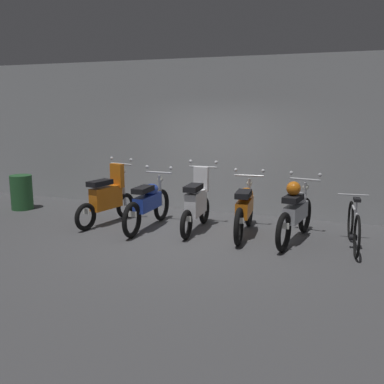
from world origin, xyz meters
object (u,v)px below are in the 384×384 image
motorbike_slot_3 (245,208)px  bicycle (354,226)px  motorbike_slot_2 (197,203)px  motorbike_slot_1 (148,203)px  motorbike_slot_0 (108,198)px  motorbike_slot_4 (296,211)px  trash_bin (22,192)px

motorbike_slot_3 → bicycle: motorbike_slot_3 is taller
bicycle → motorbike_slot_2: bearing=178.6°
motorbike_slot_1 → motorbike_slot_2: bearing=12.0°
motorbike_slot_0 → motorbike_slot_2: same height
motorbike_slot_0 → motorbike_slot_3: 2.76m
motorbike_slot_1 → motorbike_slot_0: bearing=178.5°
motorbike_slot_2 → bicycle: (2.80, -0.07, -0.17)m
motorbike_slot_4 → motorbike_slot_1: bearing=-176.7°
trash_bin → motorbike_slot_4: bearing=-2.4°
trash_bin → motorbike_slot_2: bearing=-3.0°
motorbike_slot_1 → motorbike_slot_3: (1.84, 0.24, 0.00)m
motorbike_slot_4 → bicycle: size_ratio=1.13×
bicycle → motorbike_slot_0: bearing=-178.7°
motorbike_slot_1 → bicycle: bearing=2.0°
motorbike_slot_1 → trash_bin: bearing=173.0°
motorbike_slot_2 → trash_bin: 4.34m
motorbike_slot_4 → bicycle: (0.96, -0.03, -0.17)m
motorbike_slot_2 → motorbike_slot_3: size_ratio=0.86×
bicycle → trash_bin: 7.14m
motorbike_slot_1 → bicycle: motorbike_slot_1 is taller
motorbike_slot_2 → bicycle: motorbike_slot_2 is taller
motorbike_slot_2 → trash_bin: (-4.33, 0.22, -0.14)m
motorbike_slot_1 → trash_bin: size_ratio=2.49×
bicycle → motorbike_slot_3: bearing=176.5°
motorbike_slot_2 → motorbike_slot_4: size_ratio=0.87×
motorbike_slot_1 → bicycle: size_ratio=1.13×
motorbike_slot_0 → trash_bin: 2.54m
motorbike_slot_4 → motorbike_slot_3: bearing=175.0°
motorbike_slot_1 → motorbike_slot_4: (2.76, 0.16, 0.04)m
motorbike_slot_4 → motorbike_slot_0: bearing=-177.8°
motorbike_slot_0 → trash_bin: motorbike_slot_0 is taller
motorbike_slot_2 → motorbike_slot_3: 0.92m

